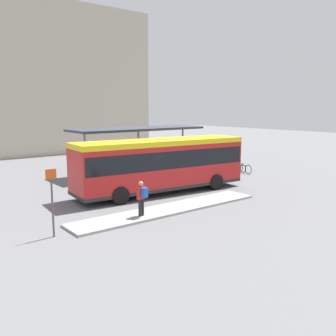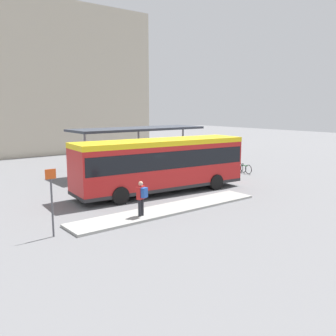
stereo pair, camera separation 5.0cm
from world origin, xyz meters
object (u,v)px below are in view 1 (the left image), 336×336
pedestrian_waiting (142,196)px  potted_planter_near_shelter (143,169)px  bicycle_green (244,168)px  bicycle_white (239,168)px  bicycle_black (232,166)px  bicycle_orange (228,165)px  city_bus (161,162)px  platform_sign (52,200)px

pedestrian_waiting → potted_planter_near_shelter: pedestrian_waiting is taller
bicycle_green → bicycle_white: bicycle_green is taller
bicycle_black → bicycle_orange: size_ratio=0.93×
bicycle_green → bicycle_black: (0.11, 1.33, -0.02)m
city_bus → bicycle_orange: size_ratio=6.20×
bicycle_white → platform_sign: 18.73m
city_bus → bicycle_green: (9.31, 1.31, -1.53)m
city_bus → pedestrian_waiting: city_bus is taller
city_bus → platform_sign: size_ratio=3.96×
city_bus → bicycle_orange: 10.25m
bicycle_orange → bicycle_green: bearing=0.9°
city_bus → platform_sign: bearing=-151.0°
bicycle_green → bicycle_orange: bearing=-179.1°
pedestrian_waiting → platform_sign: platform_sign is taller
bicycle_white → potted_planter_near_shelter: bearing=-99.3°
bicycle_black → platform_sign: bearing=110.1°
city_bus → bicycle_green: size_ratio=6.38×
city_bus → bicycle_orange: city_bus is taller
city_bus → bicycle_black: 9.90m
bicycle_green → bicycle_white: 0.71m
platform_sign → potted_planter_near_shelter: bearing=38.7°
bicycle_green → bicycle_white: size_ratio=1.14×
bicycle_green → potted_planter_near_shelter: bearing=-102.5°
potted_planter_near_shelter → platform_sign: size_ratio=0.48×
pedestrian_waiting → bicycle_green: 14.29m
bicycle_white → potted_planter_near_shelter: size_ratio=1.13×
bicycle_white → platform_sign: platform_sign is taller
city_bus → bicycle_white: 9.87m
city_bus → platform_sign: 9.05m
bicycle_orange → potted_planter_near_shelter: potted_planter_near_shelter is taller
pedestrian_waiting → bicycle_black: (13.45, 6.41, -0.72)m
potted_planter_near_shelter → bicycle_green: bearing=-21.0°
bicycle_orange → potted_planter_near_shelter: (-7.99, 0.97, 0.32)m
platform_sign → city_bus: bearing=23.6°
bicycle_white → bicycle_green: bearing=-12.4°
potted_planter_near_shelter → bicycle_orange: bearing=-6.9°
bicycle_green → potted_planter_near_shelter: size_ratio=1.29×
bicycle_black → platform_sign: 18.82m
bicycle_black → potted_planter_near_shelter: 8.01m
bicycle_black → platform_sign: platform_sign is taller
pedestrian_waiting → potted_planter_near_shelter: size_ratio=1.24×
bicycle_green → bicycle_black: bearing=-176.0°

